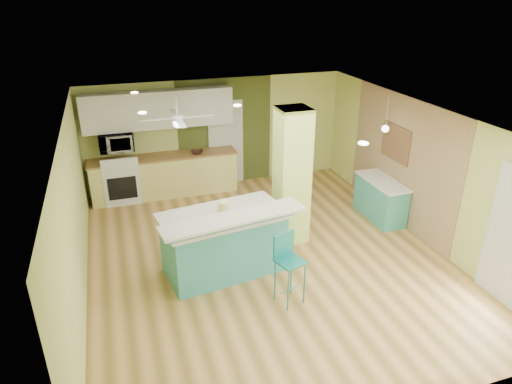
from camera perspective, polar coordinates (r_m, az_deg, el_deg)
floor at (r=8.14m, az=1.27°, el=-8.09°), size 6.00×7.00×0.01m
ceiling at (r=7.11m, az=1.45°, el=9.24°), size 6.00×7.00×0.01m
wall_back at (r=10.70m, az=-4.93°, el=7.38°), size 6.00×0.01×2.50m
wall_front at (r=4.87m, az=15.72°, el=-16.41°), size 6.00×0.01×2.50m
wall_left at (r=7.21m, az=-21.84°, el=-3.08°), size 0.01×7.00×2.50m
wall_right at (r=8.93m, az=19.89°, el=2.46°), size 0.01×7.00×2.50m
wood_panel at (r=9.36m, az=17.65°, el=3.78°), size 0.02×3.40×2.50m
olive_accent at (r=10.73m, az=-3.86°, el=7.46°), size 2.20×0.02×2.50m
interior_door at (r=10.78m, az=-3.78°, el=6.15°), size 0.82×0.05×2.00m
column at (r=8.18m, az=4.49°, el=1.95°), size 0.55×0.55×2.50m
kitchen_run at (r=10.47m, az=-11.31°, el=2.07°), size 3.25×0.63×0.94m
stove at (r=10.42m, az=-16.47°, el=1.33°), size 0.76×0.66×1.08m
upper_cabinets at (r=10.13m, az=-12.09°, el=10.07°), size 3.20×0.34×0.80m
microwave at (r=10.13m, az=-17.06°, el=5.99°), size 0.70×0.48×0.39m
ceiling_fan at (r=8.85m, az=-9.81°, el=9.07°), size 1.41×1.41×0.61m
pendant_lamp at (r=9.10m, az=15.86°, el=7.65°), size 0.14×0.14×0.69m
wall_decor at (r=9.40m, az=17.08°, el=5.89°), size 0.03×0.90×0.70m
peninsula at (r=7.49m, az=-3.98°, el=-6.19°), size 2.31×1.50×1.21m
bar_stool at (r=6.74m, az=3.94°, el=-8.16°), size 0.46×0.46×1.11m
side_counter at (r=9.59m, az=15.28°, el=-0.86°), size 0.54×1.28×0.82m
fruit_bowl at (r=10.30m, az=-7.37°, el=4.96°), size 0.31×0.31×0.06m
canister at (r=7.31m, az=-4.07°, el=-1.82°), size 0.17×0.17×0.18m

